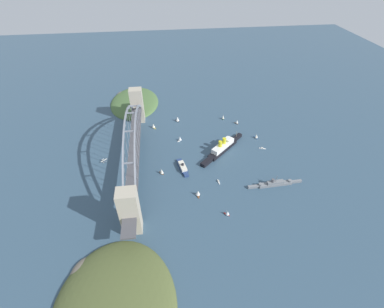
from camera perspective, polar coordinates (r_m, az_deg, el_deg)
name	(u,v)px	position (r m, az deg, el deg)	size (l,w,h in m)	color
ground_plane	(137,163)	(398.75, -11.55, -1.79)	(1400.00, 1400.00, 0.00)	#334C60
harbor_arch_bridge	(134,145)	(379.17, -12.16, 1.82)	(293.95, 20.78, 73.21)	#ADA38E
headland_west_shore	(134,102)	(552.11, -12.19, 10.63)	(132.04, 92.79, 19.11)	#476638
ocean_liner	(223,147)	(411.36, 6.51, 1.41)	(73.47, 78.42, 21.52)	black
naval_cruiser	(275,184)	(372.11, 17.13, -6.00)	(8.82, 74.24, 16.72)	slate
harbor_ferry_steamer	(183,167)	(379.79, -2.00, -2.75)	(38.51, 14.46, 8.69)	navy
seaplane_taxiing_near_bridge	(104,161)	(411.43, -18.19, -1.36)	(8.41, 8.68, 4.69)	#B7B7B2
small_boat_0	(153,126)	(464.83, -8.18, 5.96)	(8.22, 7.73, 9.86)	gold
small_boat_1	(223,117)	(487.91, 6.62, 7.78)	(7.30, 4.17, 8.59)	#2D6B3D
small_boat_2	(219,182)	(362.87, 5.66, -5.85)	(9.17, 2.33, 2.26)	silver
small_boat_3	(162,171)	(372.86, -6.44, -3.68)	(7.69, 6.74, 9.18)	brown
small_boat_4	(256,136)	(448.45, 13.50, 3.70)	(8.62, 6.14, 8.23)	#234C8C
small_boat_5	(180,139)	(430.79, -2.58, 3.28)	(7.42, 7.93, 8.49)	silver
small_boat_6	(262,148)	(429.46, 14.69, 1.18)	(5.02, 10.27, 2.24)	silver
small_boat_7	(178,119)	(478.66, -3.09, 7.44)	(9.80, 7.56, 10.49)	black
small_boat_8	(198,193)	(342.62, 1.28, -8.25)	(9.80, 5.64, 8.94)	brown
small_boat_9	(227,213)	(325.62, 7.53, -12.29)	(6.77, 6.74, 7.34)	#B2231E
small_boat_10	(237,122)	(478.33, 9.52, 6.78)	(6.67, 5.96, 8.57)	brown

